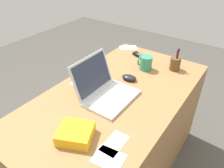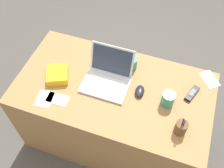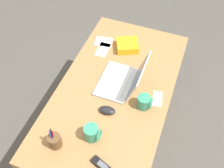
% 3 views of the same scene
% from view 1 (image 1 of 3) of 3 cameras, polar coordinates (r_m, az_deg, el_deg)
% --- Properties ---
extents(ground_plane, '(6.00, 6.00, 0.00)m').
position_cam_1_polar(ground_plane, '(1.91, 0.76, -20.85)').
color(ground_plane, '#4C4944').
extents(desk, '(1.43, 0.77, 0.74)m').
position_cam_1_polar(desk, '(1.62, 0.87, -13.24)').
color(desk, '#9E7042').
rests_on(desk, ground).
extents(laptop, '(0.33, 0.30, 0.24)m').
position_cam_1_polar(laptop, '(1.32, -1.80, -1.62)').
color(laptop, silver).
rests_on(laptop, desk).
extents(computer_mouse, '(0.07, 0.11, 0.04)m').
position_cam_1_polar(computer_mouse, '(1.51, 4.59, 1.68)').
color(computer_mouse, black).
rests_on(computer_mouse, desk).
extents(coffee_mug_white, '(0.09, 0.10, 0.10)m').
position_cam_1_polar(coffee_mug_white, '(1.51, -4.76, 3.04)').
color(coffee_mug_white, '#338C6B').
rests_on(coffee_mug_white, desk).
extents(coffee_mug_tall, '(0.09, 0.10, 0.11)m').
position_cam_1_polar(coffee_mug_tall, '(1.64, 8.91, 5.57)').
color(coffee_mug_tall, '#338C6B').
rests_on(coffee_mug_tall, desk).
extents(cordless_phone, '(0.09, 0.15, 0.03)m').
position_cam_1_polar(cordless_phone, '(1.83, 7.44, 7.39)').
color(cordless_phone, black).
rests_on(cordless_phone, desk).
extents(pen_holder, '(0.08, 0.08, 0.18)m').
position_cam_1_polar(pen_holder, '(1.68, 16.42, 5.22)').
color(pen_holder, brown).
rests_on(pen_holder, desk).
extents(snack_bag, '(0.20, 0.21, 0.06)m').
position_cam_1_polar(snack_bag, '(1.09, -9.62, -12.87)').
color(snack_bag, '#F2AD19').
rests_on(snack_bag, desk).
extents(paper_note_near_laptop, '(0.16, 0.09, 0.00)m').
position_cam_1_polar(paper_note_near_laptop, '(1.08, 0.70, -15.46)').
color(paper_note_near_laptop, white).
rests_on(paper_note_near_laptop, desk).
extents(paper_note_left, '(0.13, 0.09, 0.00)m').
position_cam_1_polar(paper_note_left, '(1.52, -8.96, 0.84)').
color(paper_note_left, white).
rests_on(paper_note_left, desk).
extents(paper_note_right, '(0.13, 0.15, 0.00)m').
position_cam_1_polar(paper_note_right, '(1.02, -0.91, -19.08)').
color(paper_note_right, white).
rests_on(paper_note_right, desk).
extents(paper_note_front, '(0.17, 0.18, 0.00)m').
position_cam_1_polar(paper_note_front, '(1.99, 4.33, 9.55)').
color(paper_note_front, white).
rests_on(paper_note_front, desk).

